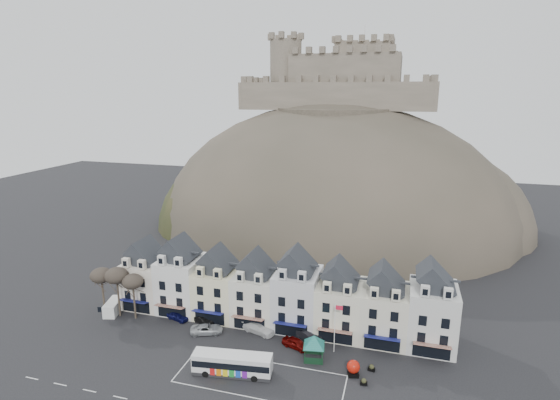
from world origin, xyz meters
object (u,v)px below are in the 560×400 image
at_px(bus, 232,363).
at_px(car_white, 259,328).
at_px(bus_shelter, 314,341).
at_px(car_silver, 207,329).
at_px(car_navy, 178,316).
at_px(white_van, 114,307).
at_px(flagpole, 335,325).
at_px(red_buoy, 353,368).
at_px(car_charcoal, 308,335).
at_px(car_maroon, 296,343).
at_px(car_black, 203,320).

relative_size(bus, car_white, 2.01).
relative_size(bus_shelter, car_silver, 1.18).
bearing_deg(car_navy, white_van, 110.63).
height_order(flagpole, white_van, flagpole).
bearing_deg(car_navy, bus, -110.98).
bearing_deg(red_buoy, car_silver, 169.94).
height_order(car_navy, car_charcoal, car_charcoal).
xyz_separation_m(white_van, car_silver, (18.08, -1.66, -0.38)).
height_order(flagpole, car_white, flagpole).
distance_m(car_silver, car_maroon, 14.39).
relative_size(car_black, car_silver, 0.76).
relative_size(bus, red_buoy, 5.05).
bearing_deg(bus_shelter, white_van, 164.86).
bearing_deg(car_white, flagpole, -82.79).
distance_m(white_van, car_white, 25.86).
bearing_deg(car_white, white_van, 108.34).
xyz_separation_m(car_white, car_charcoal, (7.83, 0.00, -0.01)).
bearing_deg(red_buoy, car_black, 165.19).
bearing_deg(car_silver, red_buoy, -121.64).
relative_size(flagpole, car_charcoal, 1.65).
relative_size(car_navy, car_white, 0.75).
distance_m(bus_shelter, car_navy, 24.44).
bearing_deg(car_silver, car_black, 14.16).
bearing_deg(flagpole, red_buoy, -55.08).
bearing_deg(car_charcoal, car_black, 113.96).
bearing_deg(car_maroon, bus_shelter, -104.44).
bearing_deg(bus_shelter, flagpole, 36.06).
xyz_separation_m(car_silver, car_charcoal, (15.59, 2.50, 0.07)).
height_order(bus_shelter, flagpole, flagpole).
relative_size(red_buoy, flagpole, 0.28).
bearing_deg(white_van, bus, -35.74).
xyz_separation_m(bus_shelter, car_maroon, (-3.10, 2.07, -2.16)).
bearing_deg(car_maroon, car_charcoal, -6.43).
bearing_deg(bus, car_white, 82.07).
height_order(flagpole, car_maroon, flagpole).
height_order(bus_shelter, car_white, bus_shelter).
distance_m(bus, car_maroon, 10.72).
bearing_deg(red_buoy, car_white, 156.85).
bearing_deg(red_buoy, bus, -164.84).
bearing_deg(bus, flagpole, 27.94).
xyz_separation_m(red_buoy, car_navy, (-29.68, 6.63, -0.41)).
distance_m(car_navy, car_white, 14.18).
distance_m(red_buoy, flagpole, 6.53).
bearing_deg(flagpole, car_charcoal, 155.77).
bearing_deg(car_maroon, car_black, 100.43).
height_order(white_van, car_white, white_van).
height_order(car_navy, car_white, car_white).
distance_m(flagpole, car_white, 12.95).
distance_m(bus, bus_shelter, 11.67).
xyz_separation_m(bus, flagpole, (12.31, 8.84, 2.74)).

